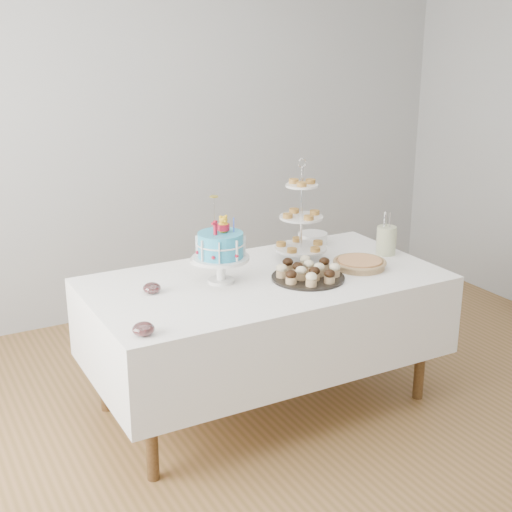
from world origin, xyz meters
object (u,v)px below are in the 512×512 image
cupcake_tray (308,271)px  table (265,316)px  plate_stack (313,239)px  birthday_cake (221,259)px  pie (360,263)px  pastry_plate (213,258)px  jam_bowl_a (143,329)px  utensil_pitcher (386,239)px  tiered_stand (301,218)px  jam_bowl_b (152,288)px

cupcake_tray → table: bearing=147.2°
table → plate_stack: 0.74m
birthday_cake → pie: bearing=-27.5°
cupcake_tray → plate_stack: size_ratio=2.17×
pastry_plate → jam_bowl_a: size_ratio=2.67×
jam_bowl_a → utensil_pitcher: utensil_pitcher is taller
tiered_stand → pastry_plate: bearing=155.3°
plate_stack → jam_bowl_a: size_ratio=1.83×
pastry_plate → utensil_pitcher: (0.96, -0.38, 0.07)m
tiered_stand → jam_bowl_a: (-1.18, -0.58, -0.22)m
cupcake_tray → jam_bowl_a: 1.07m
table → pie: bearing=-11.4°
tiered_stand → jam_bowl_b: bearing=-173.6°
birthday_cake → jam_bowl_b: size_ratio=5.06×
plate_stack → pastry_plate: plate_stack is taller
cupcake_tray → jam_bowl_a: cupcake_tray is taller
pastry_plate → jam_bowl_b: bearing=-147.1°
birthday_cake → pastry_plate: 0.38m
table → tiered_stand: (0.34, 0.19, 0.48)m
plate_stack → utensil_pitcher: 0.47m
birthday_cake → pastry_plate: bearing=55.6°
pie → pastry_plate: (-0.67, 0.51, -0.01)m
cupcake_tray → tiered_stand: (0.15, 0.31, 0.21)m
plate_stack → jam_bowl_a: (-1.41, -0.80, -0.01)m
birthday_cake → jam_bowl_b: 0.40m
plate_stack → jam_bowl_b: (-1.19, -0.32, -0.01)m
table → plate_stack: bearing=35.2°
birthday_cake → plate_stack: size_ratio=2.55×
birthday_cake → jam_bowl_a: (-0.60, -0.45, -0.10)m
table → pastry_plate: 0.48m
tiered_stand → utensil_pitcher: (0.50, -0.17, -0.16)m
pastry_plate → jam_bowl_a: bearing=-132.0°
table → pie: (0.55, -0.11, 0.25)m
jam_bowl_b → tiered_stand: bearing=6.4°
tiered_stand → plate_stack: (0.22, 0.21, -0.21)m
birthday_cake → jam_bowl_a: 0.76m
cupcake_tray → pastry_plate: size_ratio=1.48×
birthday_cake → tiered_stand: (0.58, 0.13, 0.12)m
tiered_stand → utensil_pitcher: size_ratio=2.30×
jam_bowl_b → jam_bowl_a: bearing=-114.7°
pastry_plate → table: bearing=-72.9°
tiered_stand → pie: bearing=-55.0°
jam_bowl_b → pie: bearing=-9.1°
table → pastry_plate: (-0.12, 0.40, 0.24)m
pastry_plate → jam_bowl_a: 1.07m
birthday_cake → jam_bowl_a: size_ratio=4.67×
jam_bowl_a → utensil_pitcher: bearing=13.9°
tiered_stand → plate_stack: bearing=43.7°
table → jam_bowl_b: size_ratio=20.73×
birthday_cake → plate_stack: bearing=7.5°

